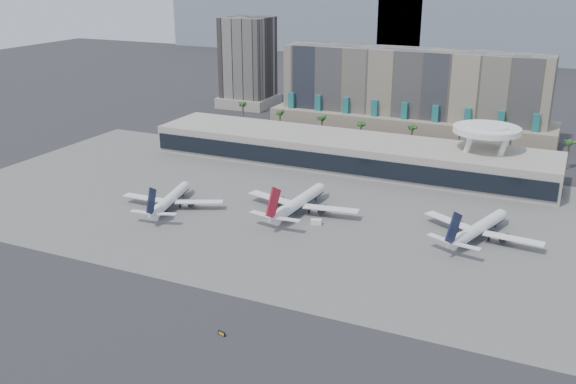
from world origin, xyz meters
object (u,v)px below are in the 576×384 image
at_px(airliner_right, 479,228).
at_px(taxiway_sign, 222,333).
at_px(airliner_centre, 299,202).
at_px(service_vehicle_a, 158,209).
at_px(service_vehicle_b, 316,222).
at_px(airliner_left, 171,199).

xyz_separation_m(airliner_right, taxiway_sign, (-44.93, -81.38, -3.09)).
bearing_deg(airliner_centre, airliner_right, 6.10).
bearing_deg(service_vehicle_a, airliner_right, -3.60).
distance_m(airliner_right, service_vehicle_b, 51.55).
xyz_separation_m(airliner_left, airliner_centre, (42.72, 14.87, 0.46)).
xyz_separation_m(airliner_right, service_vehicle_b, (-50.41, -10.43, -2.68)).
bearing_deg(taxiway_sign, airliner_right, 75.19).
distance_m(airliner_centre, taxiway_sign, 80.23).
distance_m(airliner_left, airliner_centre, 45.23).
bearing_deg(service_vehicle_a, service_vehicle_b, -3.12).
xyz_separation_m(airliner_centre, airliner_right, (59.89, 2.63, -0.22)).
distance_m(airliner_right, taxiway_sign, 93.01).
height_order(airliner_right, service_vehicle_b, airliner_right).
bearing_deg(airliner_left, service_vehicle_b, -5.00).
bearing_deg(airliner_left, airliner_right, -3.03).
relative_size(airliner_left, airliner_centre, 0.87).
relative_size(airliner_left, service_vehicle_a, 9.26).
bearing_deg(service_vehicle_b, taxiway_sign, -103.11).
distance_m(service_vehicle_a, taxiway_sign, 83.78).
distance_m(airliner_left, airliner_right, 104.09).
bearing_deg(airliner_right, airliner_left, -152.76).
height_order(service_vehicle_b, taxiway_sign, service_vehicle_b).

